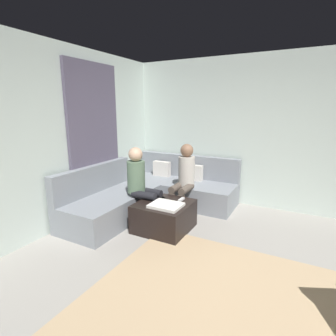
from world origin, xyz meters
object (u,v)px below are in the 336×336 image
object	(u,v)px
sectional_couch	(153,193)
person_on_couch_back	(184,176)
person_on_couch_side	(141,182)
ottoman	(164,216)
coffee_mug	(157,194)
game_remote	(181,199)

from	to	relation	value
sectional_couch	person_on_couch_back	bearing A→B (deg)	5.25
person_on_couch_side	sectional_couch	bearing A→B (deg)	-165.41
ottoman	coffee_mug	size ratio (longest dim) A/B	8.00
coffee_mug	person_on_couch_back	size ratio (longest dim) A/B	0.08
sectional_couch	person_on_couch_side	size ratio (longest dim) A/B	2.12
coffee_mug	sectional_couch	bearing A→B (deg)	128.70
person_on_couch_side	ottoman	bearing A→B (deg)	79.28
person_on_couch_back	person_on_couch_side	distance (m)	0.77
sectional_couch	game_remote	bearing A→B (deg)	-29.07
sectional_couch	person_on_couch_back	xyz separation A→B (m)	(0.60, 0.06, 0.38)
ottoman	game_remote	xyz separation A→B (m)	(0.18, 0.22, 0.22)
coffee_mug	person_on_couch_side	bearing A→B (deg)	-157.76
ottoman	person_on_couch_side	xyz separation A→B (m)	(-0.45, 0.09, 0.45)
person_on_couch_side	person_on_couch_back	bearing A→B (deg)	144.07
game_remote	person_on_couch_back	bearing A→B (deg)	110.26
sectional_couch	person_on_couch_side	distance (m)	0.70
coffee_mug	person_on_couch_side	size ratio (longest dim) A/B	0.08
game_remote	person_on_couch_back	distance (m)	0.57
ottoman	person_on_couch_back	xyz separation A→B (m)	(-0.00, 0.71, 0.45)
ottoman	game_remote	distance (m)	0.36
coffee_mug	person_on_couch_back	world-z (taller)	person_on_couch_back
person_on_couch_back	person_on_couch_side	xyz separation A→B (m)	(-0.45, -0.62, 0.00)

